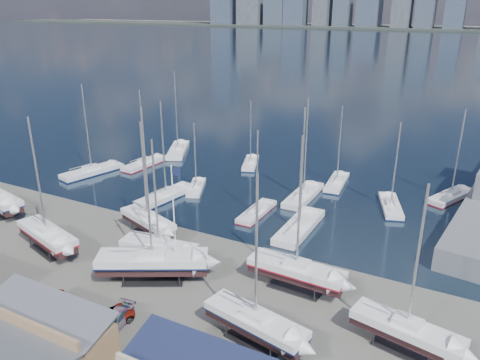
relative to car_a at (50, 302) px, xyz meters
The scene contains 28 objects.
ground 11.13m from the car_a, 67.91° to the left, with size 1400.00×1400.00×0.00m, color #605E59.
water 320.32m from the car_a, 89.25° to the left, with size 1400.00×600.00×0.40m, color #182B38.
far_shore 580.31m from the car_a, 89.59° to the left, with size 1400.00×80.00×2.20m, color #2D332D.
shed_grey 7.23m from the car_a, 53.77° to the right, with size 12.60×8.40×4.17m.
sailboat_cradle_1 12.11m from the car_a, 139.32° to the left, with size 10.44×5.41×16.23m.
sailboat_cradle_2 16.75m from the car_a, 94.32° to the left, with size 9.28×5.28×14.71m.
sailboat_cradle_3 10.45m from the car_a, 56.46° to the left, with size 11.77×8.34×18.55m.
sailboat_cradle_4 12.53m from the car_a, 70.42° to the left, with size 9.09×3.67×14.53m.
sailboat_cradle_5 20.17m from the car_a, 13.88° to the left, with size 10.01×4.61×15.64m.
sailboat_cradle_6 24.23m from the car_a, 35.67° to the left, with size 10.20×3.23×16.29m.
sailboat_cradle_7 32.66m from the car_a, 17.38° to the left, with size 9.56×4.37×15.13m.
sailboat_moored_0 38.71m from the car_a, 128.62° to the left, with size 5.71×11.25×16.19m.
sailboat_moored_1 42.43m from the car_a, 116.38° to the left, with size 3.46×9.85×14.46m.
sailboat_moored_2 50.73m from the car_a, 110.90° to the left, with size 7.62×11.19×16.56m.
sailboat_moored_3 28.10m from the car_a, 103.10° to the left, with size 4.50×10.71×15.53m.
sailboat_moored_4 32.77m from the car_a, 97.49° to the left, with size 4.95×7.68×11.29m.
sailboat_moored_5 47.25m from the car_a, 92.49° to the left, with size 4.98×8.58×12.38m.
sailboat_moored_6 29.68m from the car_a, 73.87° to the left, with size 2.47×8.49×12.66m.
sailboat_moored_7 38.87m from the car_a, 72.08° to the left, with size 2.99×10.49×15.81m.
sailboat_moored_8 47.17m from the car_a, 71.77° to the left, with size 3.39×9.28×13.58m.
sailboat_moored_9 30.70m from the car_a, 60.18° to the left, with size 3.18×11.22×16.92m.
sailboat_moored_10 46.20m from the car_a, 58.19° to the left, with size 5.17×9.21×13.28m.
sailboat_moored_11 56.76m from the car_a, 56.08° to the left, with size 6.37×9.83×14.31m.
car_a is the anchor object (origin of this frame).
car_b 4.43m from the car_a, 158.02° to the right, with size 1.72×4.92×1.62m, color gray.
car_c 6.63m from the car_a, ahead, with size 2.35×5.09×1.41m, color gray.
car_d 7.39m from the car_a, ahead, with size 1.94×4.78×1.39m, color gray.
flagpole 14.42m from the car_a, 52.19° to the left, with size 1.13×0.12×12.79m.
Camera 1 is at (29.55, -45.31, 27.45)m, focal length 35.00 mm.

